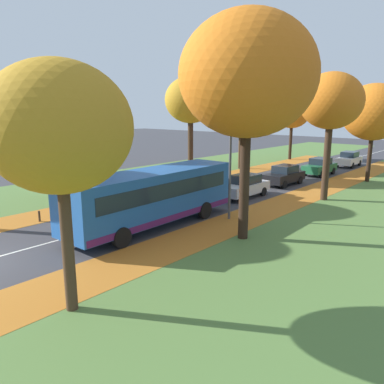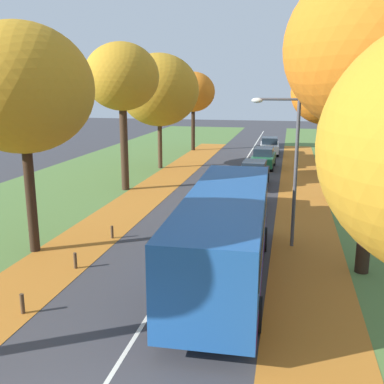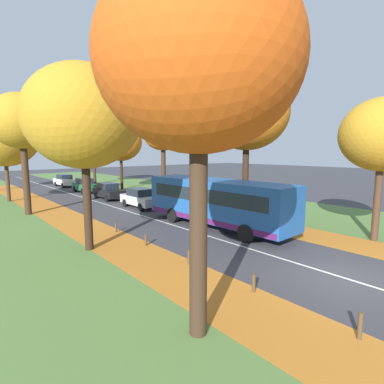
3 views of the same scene
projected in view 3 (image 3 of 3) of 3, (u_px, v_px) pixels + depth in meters
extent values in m
plane|color=#38383D|center=(344.00, 278.00, 11.30)|extent=(160.00, 160.00, 0.00)
cube|color=#B26B23|center=(83.00, 227.00, 18.84)|extent=(2.80, 60.00, 0.00)
cube|color=#517538|center=(189.00, 195.00, 32.26)|extent=(12.00, 90.00, 0.01)
cube|color=#B26B23|center=(193.00, 209.00, 24.78)|extent=(2.80, 60.00, 0.00)
cube|color=silver|center=(109.00, 205.00, 26.32)|extent=(0.12, 80.00, 0.01)
cylinder|color=#382619|center=(198.00, 241.00, 7.52)|extent=(0.45, 0.45, 5.03)
ellipsoid|color=#C64C14|center=(199.00, 60.00, 6.93)|extent=(4.83, 4.83, 4.35)
cylinder|color=black|center=(88.00, 206.00, 14.28)|extent=(0.39, 0.39, 4.32)
ellipsoid|color=#B27F1E|center=(83.00, 117.00, 13.72)|extent=(5.29, 5.29, 4.76)
cylinder|color=#382619|center=(26.00, 180.00, 22.28)|extent=(0.47, 0.47, 5.25)
ellipsoid|color=#B27F1E|center=(22.00, 121.00, 21.70)|extent=(4.48, 4.48, 4.03)
cylinder|color=#422D1E|center=(8.00, 182.00, 28.24)|extent=(0.34, 0.34, 3.78)
ellipsoid|color=#B27F1E|center=(4.00, 137.00, 27.68)|extent=(6.12, 6.12, 5.51)
cylinder|color=#422D1E|center=(377.00, 203.00, 15.76)|extent=(0.36, 0.36, 4.02)
ellipsoid|color=#B27F1E|center=(383.00, 134.00, 15.27)|extent=(4.18, 4.18, 3.77)
cylinder|color=black|center=(245.00, 179.00, 22.64)|extent=(0.47, 0.47, 5.27)
ellipsoid|color=orange|center=(247.00, 112.00, 21.97)|extent=(6.16, 6.16, 5.55)
cylinder|color=#382619|center=(164.00, 173.00, 30.24)|extent=(0.46, 0.46, 5.11)
ellipsoid|color=orange|center=(163.00, 132.00, 29.69)|extent=(4.12, 4.12, 3.71)
cylinder|color=black|center=(122.00, 174.00, 37.23)|extent=(0.35, 0.35, 3.94)
ellipsoid|color=orange|center=(121.00, 142.00, 36.70)|extent=(5.23, 5.23, 4.71)
cylinder|color=#382619|center=(94.00, 168.00, 43.73)|extent=(0.41, 0.41, 4.58)
ellipsoid|color=#B27F1E|center=(93.00, 139.00, 43.16)|extent=(5.05, 5.05, 4.55)
cylinder|color=#4C3823|center=(360.00, 326.00, 7.56)|extent=(0.12, 0.12, 0.72)
cylinder|color=#4C3823|center=(254.00, 283.00, 10.10)|extent=(0.12, 0.12, 0.63)
cylinder|color=#4C3823|center=(189.00, 257.00, 12.59)|extent=(0.12, 0.12, 0.61)
cylinder|color=#4C3823|center=(146.00, 240.00, 15.10)|extent=(0.12, 0.12, 0.60)
cylinder|color=#4C3823|center=(116.00, 227.00, 17.65)|extent=(0.12, 0.12, 0.56)
cylinder|color=#47474C|center=(202.00, 174.00, 22.68)|extent=(0.14, 0.14, 6.00)
cylinder|color=#47474C|center=(195.00, 135.00, 21.77)|extent=(1.60, 0.10, 0.10)
ellipsoid|color=silver|center=(186.00, 136.00, 21.26)|extent=(0.44, 0.28, 0.20)
cube|color=#1E5199|center=(216.00, 200.00, 18.63)|extent=(2.83, 10.47, 2.50)
cube|color=#19232D|center=(293.00, 205.00, 14.83)|extent=(2.30, 0.17, 1.30)
cube|color=#19232D|center=(216.00, 194.00, 18.57)|extent=(2.83, 9.23, 0.80)
cube|color=#4C1951|center=(216.00, 217.00, 18.77)|extent=(2.84, 10.27, 0.32)
cylinder|color=black|center=(271.00, 226.00, 17.24)|extent=(0.33, 0.97, 0.96)
cylinder|color=black|center=(246.00, 233.00, 15.65)|extent=(0.33, 0.97, 0.96)
cylinder|color=black|center=(198.00, 210.00, 21.68)|extent=(0.33, 0.97, 0.96)
cylinder|color=black|center=(173.00, 215.00, 20.09)|extent=(0.33, 0.97, 0.96)
cube|color=#B7BABF|center=(141.00, 200.00, 25.27)|extent=(1.72, 4.21, 0.70)
cube|color=#19232D|center=(140.00, 192.00, 25.29)|extent=(1.45, 2.02, 0.60)
cylinder|color=black|center=(157.00, 205.00, 24.84)|extent=(0.22, 0.64, 0.64)
cylinder|color=black|center=(141.00, 207.00, 23.83)|extent=(0.22, 0.64, 0.64)
cylinder|color=black|center=(141.00, 201.00, 26.80)|extent=(0.22, 0.64, 0.64)
cylinder|color=black|center=(125.00, 203.00, 25.80)|extent=(0.22, 0.64, 0.64)
cube|color=black|center=(109.00, 193.00, 29.71)|extent=(1.80, 4.24, 0.70)
cube|color=#19232D|center=(108.00, 186.00, 29.73)|extent=(1.49, 2.05, 0.60)
cylinder|color=black|center=(122.00, 197.00, 29.25)|extent=(0.23, 0.64, 0.64)
cylinder|color=black|center=(107.00, 198.00, 28.27)|extent=(0.23, 0.64, 0.64)
cylinder|color=black|center=(111.00, 194.00, 31.24)|extent=(0.23, 0.64, 0.64)
cylinder|color=black|center=(96.00, 195.00, 30.26)|extent=(0.23, 0.64, 0.64)
cube|color=#1E6038|center=(85.00, 186.00, 34.82)|extent=(1.81, 4.24, 0.70)
cube|color=#19232D|center=(85.00, 181.00, 34.85)|extent=(1.50, 2.05, 0.60)
cylinder|color=black|center=(96.00, 190.00, 34.36)|extent=(0.24, 0.65, 0.64)
cylinder|color=black|center=(83.00, 191.00, 33.38)|extent=(0.24, 0.65, 0.64)
cylinder|color=black|center=(88.00, 188.00, 36.36)|extent=(0.24, 0.65, 0.64)
cylinder|color=black|center=(75.00, 189.00, 35.38)|extent=(0.24, 0.65, 0.64)
cube|color=silver|center=(65.00, 181.00, 40.53)|extent=(1.87, 4.27, 0.70)
cube|color=#19232D|center=(64.00, 177.00, 40.55)|extent=(1.53, 2.07, 0.60)
cylinder|color=black|center=(75.00, 184.00, 40.16)|extent=(0.25, 0.65, 0.64)
cylinder|color=black|center=(63.00, 185.00, 39.10)|extent=(0.25, 0.65, 0.64)
cylinder|color=black|center=(67.00, 183.00, 42.05)|extent=(0.25, 0.65, 0.64)
cylinder|color=black|center=(56.00, 184.00, 40.99)|extent=(0.25, 0.65, 0.64)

